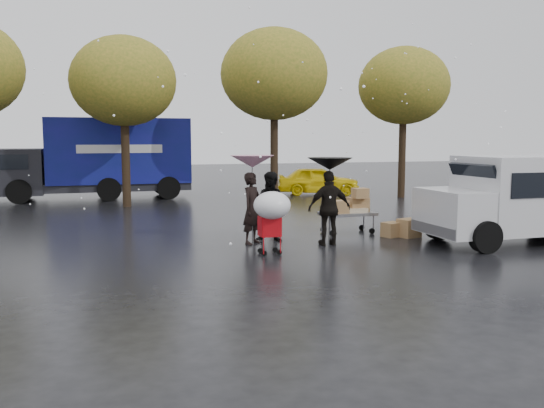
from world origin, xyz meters
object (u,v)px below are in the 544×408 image
object	(u,v)px
person_black	(329,208)
yellow_taxi	(318,181)
white_van	(523,197)
blue_truck	(99,159)
shopping_cart	(272,209)
person_pink	(252,208)
vendor_cart	(350,207)

from	to	relation	value
person_black	yellow_taxi	bearing A→B (deg)	-107.97
white_van	blue_truck	distance (m)	17.53
shopping_cart	blue_truck	bearing A→B (deg)	104.08
shopping_cart	white_van	bearing A→B (deg)	-2.42
blue_truck	yellow_taxi	size ratio (longest dim) A/B	2.15
person_pink	shopping_cart	size ratio (longest dim) A/B	1.23
person_pink	white_van	distance (m)	6.89
person_pink	shopping_cart	xyz separation A→B (m)	(0.03, -1.54, 0.16)
person_pink	shopping_cart	bearing A→B (deg)	-130.33
person_pink	white_van	size ratio (longest dim) A/B	0.37
person_pink	blue_truck	xyz separation A→B (m)	(-3.49, 12.48, 0.86)
person_pink	person_black	distance (m)	1.92
blue_truck	shopping_cart	bearing A→B (deg)	-75.92
person_black	blue_truck	distance (m)	14.27
person_pink	yellow_taxi	bearing A→B (deg)	19.47
white_van	vendor_cart	bearing A→B (deg)	144.17
white_van	blue_truck	bearing A→B (deg)	125.31
blue_truck	white_van	bearing A→B (deg)	-54.69
white_van	yellow_taxi	world-z (taller)	white_van
person_black	vendor_cart	world-z (taller)	person_black
vendor_cart	yellow_taxi	size ratio (longest dim) A/B	0.39
vendor_cart	yellow_taxi	xyz separation A→B (m)	(3.31, 10.63, -0.07)
person_pink	person_black	xyz separation A→B (m)	(1.76, -0.76, 0.03)
shopping_cart	yellow_taxi	bearing A→B (deg)	63.90
person_black	white_van	bearing A→B (deg)	170.56
person_black	white_van	distance (m)	4.99
white_van	blue_truck	size ratio (longest dim) A/B	0.59
blue_truck	yellow_taxi	xyz separation A→B (m)	(9.85, -1.08, -1.10)
blue_truck	yellow_taxi	world-z (taller)	blue_truck
blue_truck	yellow_taxi	bearing A→B (deg)	-6.24
person_black	white_van	size ratio (longest dim) A/B	0.38
person_pink	person_black	bearing A→B (deg)	-64.73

